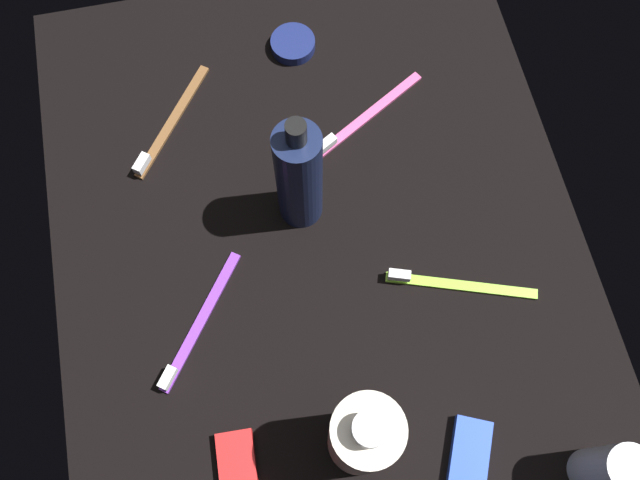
{
  "coord_description": "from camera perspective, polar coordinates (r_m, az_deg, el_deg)",
  "views": [
    {
      "loc": [
        -26.94,
        5.69,
        77.23
      ],
      "look_at": [
        0.0,
        0.0,
        3.0
      ],
      "focal_mm": 37.89,
      "sensor_mm": 36.0,
      "label": 1
    }
  ],
  "objects": [
    {
      "name": "cream_tin_left",
      "position": [
        0.95,
        -2.3,
        16.2
      ],
      "size": [
        6.03,
        6.03,
        1.54
      ],
      "primitive_type": "cylinder",
      "color": "navy",
      "rests_on": "ground_plane"
    },
    {
      "name": "snack_bar_blue",
      "position": [
        0.78,
        12.38,
        -18.28
      ],
      "size": [
        11.13,
        7.9,
        1.5
      ],
      "primitive_type": "cube",
      "rotation": [
        0.0,
        0.0,
        -0.42
      ],
      "color": "blue",
      "rests_on": "ground_plane"
    },
    {
      "name": "toothbrush_lime",
      "position": [
        0.81,
        11.1,
        -3.64
      ],
      "size": [
        6.98,
        17.42,
        2.1
      ],
      "color": "#8CD133",
      "rests_on": "ground_plane"
    },
    {
      "name": "toothbrush_purple",
      "position": [
        0.8,
        -10.42,
        -7.35
      ],
      "size": [
        15.18,
        11.67,
        2.1
      ],
      "color": "purple",
      "rests_on": "ground_plane"
    },
    {
      "name": "toothbrush_pink",
      "position": [
        0.89,
        3.67,
        10.25
      ],
      "size": [
        10.0,
        16.21,
        2.1
      ],
      "color": "#E55999",
      "rests_on": "ground_plane"
    },
    {
      "name": "bodywash_bottle",
      "position": [
        0.69,
        3.69,
        -16.25
      ],
      "size": [
        6.9,
        6.9,
        18.54
      ],
      "color": "silver",
      "rests_on": "ground_plane"
    },
    {
      "name": "toothbrush_brown",
      "position": [
        0.91,
        -12.72,
        9.35
      ],
      "size": [
        15.2,
        11.65,
        2.1
      ],
      "color": "brown",
      "rests_on": "ground_plane"
    },
    {
      "name": "lotion_bottle",
      "position": [
        0.76,
        -1.79,
        5.38
      ],
      "size": [
        5.31,
        5.31,
        20.27
      ],
      "color": "#151E3F",
      "rests_on": "ground_plane"
    },
    {
      "name": "deodorant_stick",
      "position": [
        0.77,
        23.19,
        -17.4
      ],
      "size": [
        4.69,
        4.69,
        10.98
      ],
      "primitive_type": "cylinder",
      "color": "silver",
      "rests_on": "ground_plane"
    },
    {
      "name": "ground_plane",
      "position": [
        0.83,
        0.0,
        -0.87
      ],
      "size": [
        84.0,
        64.0,
        1.2
      ],
      "primitive_type": "cube",
      "color": "black"
    }
  ]
}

